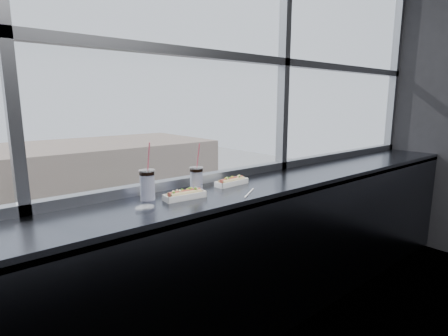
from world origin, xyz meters
TOP-DOWN VIEW (x-y plane):
  - wall_back_lower at (0.00, 1.50)m, footprint 6.00×0.00m
  - window_glass at (0.00, 1.52)m, footprint 6.00×0.00m
  - window_mullions at (0.00, 1.50)m, footprint 6.00×0.08m
  - counter at (0.00, 1.23)m, footprint 6.00×0.55m
  - counter_fascia at (0.00, 0.97)m, footprint 6.00×0.04m
  - hotdog_tray_left at (-0.19, 1.21)m, footprint 0.27×0.11m
  - hotdog_tray_right at (0.26, 1.30)m, footprint 0.26×0.10m
  - soda_cup_left at (-0.37, 1.34)m, footprint 0.09×0.09m
  - soda_cup_right at (-0.06, 1.28)m, footprint 0.09×0.09m
  - loose_straw at (0.20, 1.06)m, footprint 0.19×0.13m
  - wrapper at (-0.48, 1.17)m, footprint 0.11×0.08m
  - car_far_b at (2.37, 25.50)m, footprint 3.03×6.64m
  - car_near_e at (13.69, 17.50)m, footprint 2.37×5.56m
  - car_near_d at (5.80, 17.50)m, footprint 2.73×6.10m
  - pedestrian_d at (9.72, 29.36)m, footprint 0.73×0.98m
  - tree_right at (11.65, 29.50)m, footprint 2.82×2.82m

SIDE VIEW (x-z plane):
  - car_near_e at x=13.69m, z-range -10.94..-9.10m
  - car_near_d at x=5.80m, z-range -10.94..-8.94m
  - pedestrian_d at x=9.72m, z-range -10.96..-8.77m
  - car_far_b at x=2.37m, z-range -10.94..-8.77m
  - tree_right at x=11.65m, z-range -10.21..-5.80m
  - wall_back_lower at x=0.00m, z-range -2.45..3.55m
  - counter_fascia at x=0.00m, z-range 0.03..1.07m
  - counter at x=0.00m, z-range 1.04..1.10m
  - loose_straw at x=0.20m, z-range 1.10..1.11m
  - wrapper at x=-0.48m, z-range 1.10..1.13m
  - hotdog_tray_right at x=0.26m, z-range 1.09..1.16m
  - hotdog_tray_left at x=-0.19m, z-range 1.09..1.16m
  - soda_cup_right at x=-0.06m, z-range 1.03..1.35m
  - soda_cup_left at x=-0.37m, z-range 1.03..1.37m
  - window_glass at x=0.00m, z-range -0.70..5.30m
  - window_mullions at x=0.00m, z-range 1.10..3.50m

